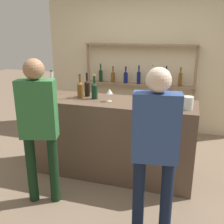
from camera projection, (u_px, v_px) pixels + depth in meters
The scene contains 14 objects.
ground_plane at pixel (112, 172), 3.70m from camera, with size 16.00×16.00×0.00m, color #7A6651.
bar_counter at pixel (112, 138), 3.54m from camera, with size 2.15×0.66×1.05m, color brown.
back_wall at pixel (141, 58), 5.03m from camera, with size 3.75×0.12×2.80m, color beige.
back_shelf at pixel (138, 74), 4.96m from camera, with size 2.10×0.18×1.67m.
counter_bottle_0 at pixel (164, 93), 3.24m from camera, with size 0.08×0.08×0.33m.
counter_bottle_1 at pixel (80, 89), 3.46m from camera, with size 0.08×0.08×0.32m.
counter_bottle_2 at pixel (87, 88), 3.56m from camera, with size 0.08×0.08×0.32m.
counter_bottle_3 at pixel (94, 90), 3.43m from camera, with size 0.08×0.08×0.32m.
counter_bottle_4 at pixel (52, 86), 3.55m from camera, with size 0.09×0.09×0.35m.
wine_glass at pixel (110, 92), 3.30m from camera, with size 0.08×0.08×0.16m.
ice_bucket at pixel (161, 98), 3.09m from camera, with size 0.22×0.22×0.21m.
cork_jar at pixel (188, 103), 2.99m from camera, with size 0.13×0.13×0.15m.
customer_right at pixel (155, 142), 2.32m from camera, with size 0.43×0.23×1.63m.
customer_left at pixel (38, 121), 2.81m from camera, with size 0.43×0.28×1.65m.
Camera 1 is at (0.95, -3.13, 1.93)m, focal length 42.00 mm.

